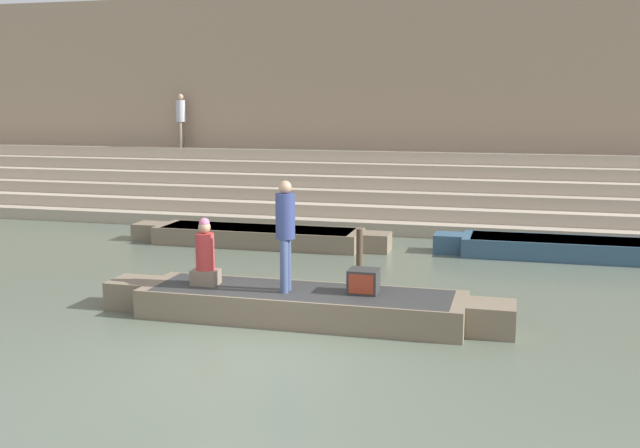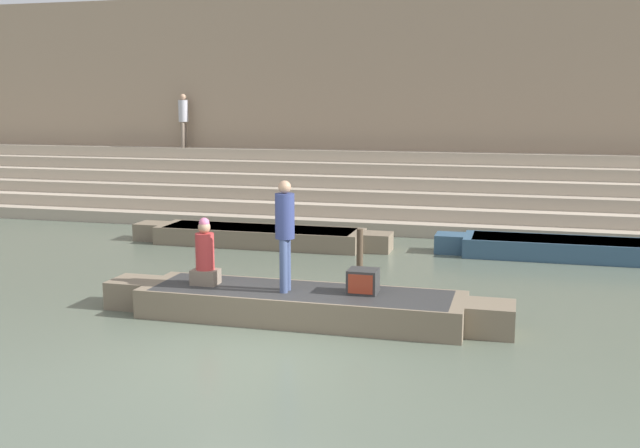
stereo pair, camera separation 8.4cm
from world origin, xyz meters
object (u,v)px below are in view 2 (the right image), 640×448
at_px(person_rowing, 205,257).
at_px(person_on_steps, 183,116).
at_px(rowboat_main, 301,304).
at_px(moored_boat_shore, 571,248).
at_px(moored_boat_distant, 259,236).
at_px(tv_set, 363,281).
at_px(person_standing, 285,227).
at_px(mooring_post, 360,259).

bearing_deg(person_rowing, person_on_steps, 109.21).
distance_m(rowboat_main, person_on_steps, 13.25).
xyz_separation_m(rowboat_main, moored_boat_shore, (4.53, 6.08, -0.02)).
height_order(person_rowing, moored_boat_distant, person_rowing).
xyz_separation_m(rowboat_main, tv_set, (1.01, 0.11, 0.41)).
bearing_deg(person_standing, moored_boat_distant, 105.37).
height_order(person_rowing, mooring_post, person_rowing).
height_order(tv_set, person_on_steps, person_on_steps).
bearing_deg(rowboat_main, person_on_steps, 120.17).
bearing_deg(moored_boat_distant, rowboat_main, -67.07).
xyz_separation_m(rowboat_main, person_rowing, (-1.66, -0.01, 0.69)).
height_order(person_standing, moored_boat_distant, person_standing).
xyz_separation_m(person_rowing, moored_boat_distant, (-1.10, 5.74, -0.71)).
relative_size(person_standing, person_on_steps, 1.06).
height_order(moored_boat_shore, moored_boat_distant, same).
distance_m(rowboat_main, moored_boat_distant, 6.36).
bearing_deg(person_on_steps, mooring_post, -146.32).
relative_size(mooring_post, person_on_steps, 0.67).
height_order(person_rowing, person_on_steps, person_on_steps).
distance_m(person_rowing, person_on_steps, 12.31).
distance_m(tv_set, moored_boat_distant, 6.78).
distance_m(rowboat_main, mooring_post, 2.24).
bearing_deg(rowboat_main, tv_set, 2.94).
xyz_separation_m(tv_set, moored_boat_distant, (-3.76, 5.63, -0.44)).
bearing_deg(tv_set, person_rowing, 177.07).
bearing_deg(tv_set, moored_boat_distant, 118.35).
xyz_separation_m(person_rowing, tv_set, (2.66, 0.12, -0.28)).
bearing_deg(moored_boat_shore, person_on_steps, 162.14).
distance_m(moored_boat_distant, mooring_post, 4.86).
height_order(person_standing, mooring_post, person_standing).
bearing_deg(moored_boat_shore, person_standing, -123.20).
height_order(person_standing, moored_boat_shore, person_standing).
height_order(moored_boat_distant, person_on_steps, person_on_steps).
relative_size(moored_boat_shore, moored_boat_distant, 0.93).
xyz_separation_m(person_rowing, mooring_post, (2.17, 2.16, -0.37)).
distance_m(mooring_post, person_on_steps, 11.80).
height_order(tv_set, moored_boat_shore, tv_set).
xyz_separation_m(moored_boat_shore, moored_boat_distant, (-7.29, -0.34, -0.00)).
bearing_deg(moored_boat_distant, mooring_post, -50.32).
bearing_deg(person_on_steps, moored_boat_distant, -147.15).
relative_size(person_rowing, mooring_post, 0.99).
bearing_deg(tv_set, person_on_steps, 121.67).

